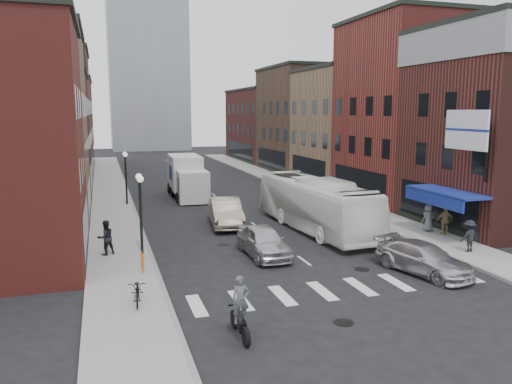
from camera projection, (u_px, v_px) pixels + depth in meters
ground at (313, 267)px, 23.09m from camera, size 160.00×160.00×0.00m
sidewalk_left at (111, 197)px, 41.32m from camera, size 3.00×74.00×0.15m
sidewalk_right at (301, 188)px, 46.31m from camera, size 3.00×74.00×0.15m
curb_left at (130, 197)px, 41.77m from camera, size 0.20×74.00×0.16m
curb_right at (286, 190)px, 45.88m from camera, size 0.20×74.00×0.16m
crosswalk_stripes at (342, 289)px, 20.27m from camera, size 12.00×2.20×0.01m
bldg_left_mid_a at (0, 127)px, 30.89m from camera, size 10.30×10.20×12.30m
bldg_left_mid_b at (24, 136)px, 40.48m from camera, size 10.30×10.20×10.30m
bldg_left_far_a at (38, 116)px, 50.60m from camera, size 10.30×12.20×13.30m
bldg_left_far_b at (51, 123)px, 63.96m from camera, size 10.30×16.20×11.30m
bldg_right_corner at (508, 127)px, 30.76m from camera, size 10.30×9.20×12.30m
bldg_right_mid_a at (417, 111)px, 39.55m from camera, size 10.30×10.20×14.30m
bldg_right_mid_b at (355, 126)px, 49.21m from camera, size 10.30×10.20×11.30m
bldg_right_far_a at (311, 119)px, 59.50m from camera, size 10.30×12.20×12.30m
bldg_right_far_b at (272, 125)px, 72.85m from camera, size 10.30×16.20×10.30m
awning_blue at (443, 193)px, 27.65m from camera, size 1.80×5.00×0.78m
billboard_sign at (468, 131)px, 25.11m from camera, size 1.52×3.00×3.70m
distant_tower at (145, 14)px, 92.59m from camera, size 14.00×14.00×50.00m
streetlamp_near at (140, 199)px, 24.22m from camera, size 0.32×1.22×4.11m
streetlamp_far at (126, 168)px, 37.41m from camera, size 0.32×1.22×4.11m
bike_rack at (142, 262)px, 22.00m from camera, size 0.08×0.68×0.80m
box_truck at (187, 177)px, 41.35m from camera, size 2.60×7.97×3.44m
motorcycle_rider at (240, 309)px, 15.75m from camera, size 0.59×2.00×2.04m
transit_bus at (315, 204)px, 30.04m from camera, size 3.38×11.62×3.20m
sedan_left_near at (264, 241)px, 24.71m from camera, size 1.88×4.50×1.52m
sedan_left_far at (226, 212)px, 31.28m from camera, size 2.48×5.39×1.71m
curb_car at (424, 258)px, 22.10m from camera, size 3.04×4.99×1.35m
parked_bicycle at (138, 291)px, 18.29m from camera, size 0.75×1.79×0.92m
ped_left_solo at (106, 238)px, 24.41m from camera, size 0.96×0.78×1.72m
ped_right_a at (469, 236)px, 24.95m from camera, size 1.08×0.60×1.61m
ped_right_b at (445, 220)px, 28.45m from camera, size 1.06×0.78×1.63m
ped_right_c at (428, 218)px, 29.23m from camera, size 0.86×0.63×1.62m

